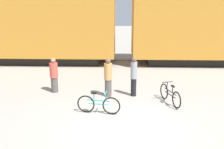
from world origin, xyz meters
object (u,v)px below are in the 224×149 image
Objects in this scene: person_in_grey at (134,76)px; person_in_tan at (108,78)px; freight_train at (124,17)px; person_in_red at (54,75)px; bicycle_black at (170,95)px; bicycle_teal at (99,104)px.

person_in_tan is (-1.11, -0.10, -0.05)m from person_in_grey.
freight_train reaches higher than person_in_grey.
freight_train is at bearing 171.51° from person_in_red.
person_in_grey is 3.62m from person_in_red.
person_in_grey reaches higher than bicycle_black.
person_in_grey is 1.03× the size of person_in_tan.
person_in_red is at bearing -116.91° from freight_train.
person_in_grey is at bearing 102.30° from person_in_red.
bicycle_black is at bearing 21.87° from bicycle_teal.
person_in_red is (-3.18, -6.27, -2.26)m from freight_train.
bicycle_black is 5.20m from person_in_red.
person_in_tan reaches higher than bicycle_teal.
person_in_tan is at bearing -73.30° from person_in_grey.
bicycle_black reaches higher than bicycle_teal.
person_in_grey is (-1.44, 0.85, 0.54)m from bicycle_black.
person_in_grey reaches higher than bicycle_teal.
person_in_red is at bearing 166.25° from bicycle_black.
bicycle_teal is 0.93× the size of person_in_grey.
person_in_grey is at bearing -86.46° from freight_train.
person_in_tan is at bearing 97.32° from person_in_red.
person_in_red is at bearing -84.68° from person_in_grey.
bicycle_teal is (-2.81, -1.13, -0.00)m from bicycle_black.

